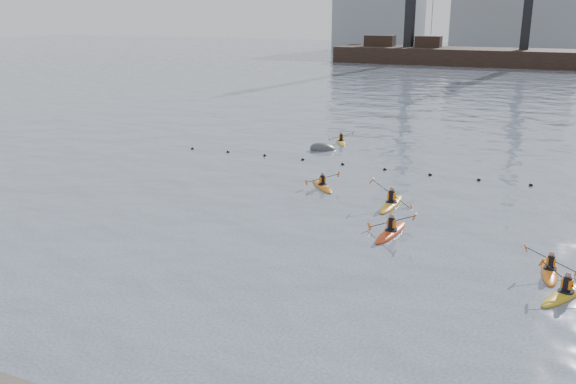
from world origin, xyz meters
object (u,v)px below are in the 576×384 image
kayaker_1 (566,293)px  kayaker_4 (550,270)px  mooring_buoy (323,150)px  kayaker_3 (391,203)px  kayaker_2 (322,185)px  kayaker_0 (391,231)px  kayaker_5 (341,141)px

kayaker_1 → kayaker_4: 2.12m
kayaker_1 → mooring_buoy: (-17.05, 19.26, -0.10)m
kayaker_3 → mooring_buoy: size_ratio=1.74×
kayaker_1 → kayaker_2: bearing=170.3°
kayaker_0 → mooring_buoy: bearing=127.7°
kayaker_5 → mooring_buoy: size_ratio=1.41×
kayaker_4 → mooring_buoy: size_ratio=1.51×
kayaker_1 → kayaker_4: bearing=133.2°
kayaker_2 → kayaker_3: 5.00m
kayaker_3 → kayaker_5: 16.38m
kayaker_0 → kayaker_1: size_ratio=1.09×
kayaker_4 → kayaker_5: bearing=-55.1°
kayaker_0 → kayaker_1: bearing=-19.7°
kayaker_4 → kayaker_0: bearing=-17.1°
kayaker_4 → kayaker_5: size_ratio=1.07×
kayaker_3 → kayaker_4: kayaker_3 is taller
kayaker_3 → kayaker_4: 10.06m
kayaker_0 → mooring_buoy: (-9.47, 15.55, -0.11)m
mooring_buoy → kayaker_2: bearing=-69.0°
kayaker_0 → kayaker_4: 7.16m
kayaker_2 → mooring_buoy: size_ratio=1.36×
kayaker_3 → kayaker_5: size_ratio=1.23×
kayaker_0 → kayaker_4: bearing=-7.2°
kayaker_0 → kayaker_4: kayaker_0 is taller
kayaker_3 → kayaker_0: bearing=-73.9°
kayaker_1 → kayaker_3: size_ratio=0.89×
kayaker_2 → kayaker_4: kayaker_4 is taller
kayaker_1 → kayaker_2: 16.57m
kayaker_3 → kayaker_4: bearing=-35.2°
kayaker_0 → kayaker_1: (7.58, -3.71, -0.01)m
kayaker_2 → kayaker_4: (12.79, -7.72, -0.00)m
kayaker_0 → kayaker_1: kayaker_0 is taller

